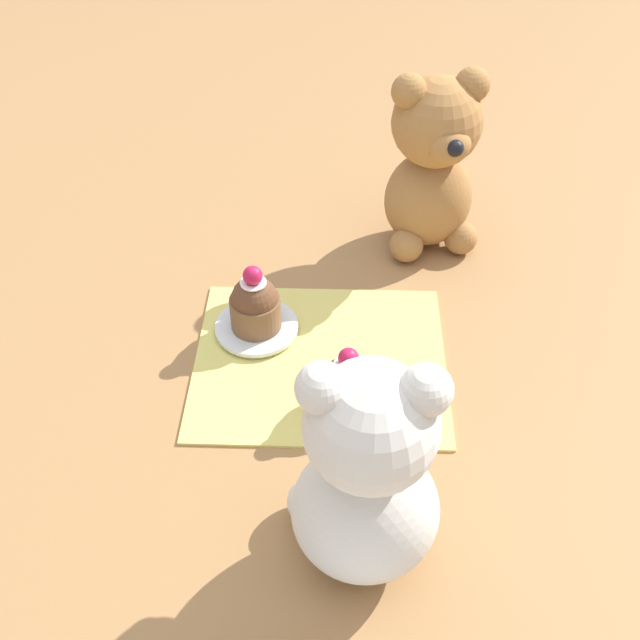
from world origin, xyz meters
TOP-DOWN VIEW (x-y plane):
  - ground_plane at (0.00, 0.00)m, footprint 4.00×4.00m
  - knitted_placemat at (0.00, 0.00)m, footprint 0.25×0.21m
  - teddy_bear_cream at (-0.04, 0.21)m, footprint 0.11×0.11m
  - teddy_bear_tan at (-0.12, -0.20)m, footprint 0.12×0.12m
  - cupcake_near_cream_bear at (-0.03, 0.06)m, footprint 0.05×0.05m
  - saucer_plate at (0.07, -0.04)m, footprint 0.08×0.08m
  - cupcake_near_tan_bear at (0.07, -0.04)m, footprint 0.05×0.05m

SIDE VIEW (x-z plane):
  - ground_plane at x=0.00m, z-range 0.00..0.00m
  - knitted_placemat at x=0.00m, z-range 0.00..0.01m
  - saucer_plate at x=0.07m, z-range 0.01..0.01m
  - cupcake_near_cream_bear at x=-0.03m, z-range 0.00..0.07m
  - cupcake_near_tan_bear at x=0.07m, z-range 0.00..0.08m
  - teddy_bear_cream at x=-0.04m, z-range -0.01..0.20m
  - teddy_bear_tan at x=-0.12m, z-range 0.00..0.21m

